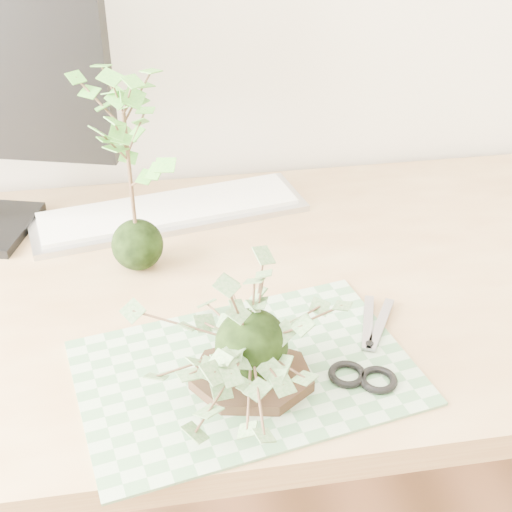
% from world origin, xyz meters
% --- Properties ---
extents(desk, '(1.60, 0.70, 0.74)m').
position_xyz_m(desk, '(-0.08, 1.23, 0.65)').
color(desk, tan).
rests_on(desk, ground_plane).
extents(cutting_mat, '(0.45, 0.34, 0.00)m').
position_xyz_m(cutting_mat, '(-0.03, 1.03, 0.74)').
color(cutting_mat, '#4F8152').
rests_on(cutting_mat, desk).
extents(stone_dish, '(0.18, 0.18, 0.01)m').
position_xyz_m(stone_dish, '(-0.03, 1.01, 0.75)').
color(stone_dish, black).
rests_on(stone_dish, cutting_mat).
extents(ivy_kokedama, '(0.32, 0.32, 0.17)m').
position_xyz_m(ivy_kokedama, '(-0.03, 1.01, 0.84)').
color(ivy_kokedama, black).
rests_on(ivy_kokedama, stone_dish).
extents(maple_kokedama, '(0.22, 0.22, 0.32)m').
position_xyz_m(maple_kokedama, '(-0.15, 1.29, 0.97)').
color(maple_kokedama, black).
rests_on(maple_kokedama, desk).
extents(keyboard, '(0.48, 0.22, 0.02)m').
position_xyz_m(keyboard, '(-0.10, 1.44, 0.75)').
color(keyboard, '#AFB0B3').
rests_on(keyboard, desk).
extents(scissors, '(0.10, 0.20, 0.01)m').
position_xyz_m(scissors, '(0.13, 1.01, 0.75)').
color(scissors, gray).
rests_on(scissors, cutting_mat).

